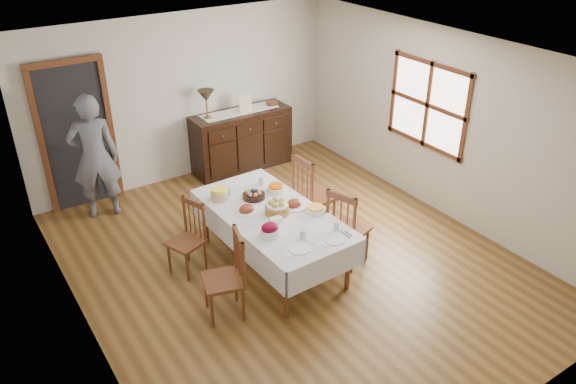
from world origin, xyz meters
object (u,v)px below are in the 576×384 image
person (94,153)px  table_lamp (206,97)px  chair_right_far (311,194)px  chair_left_near (228,275)px  sideboard (242,140)px  dining_table (272,219)px  chair_right_near (346,227)px  chair_left_far (188,237)px

person → table_lamp: (1.86, 0.27, 0.38)m
chair_right_far → person: size_ratio=0.58×
chair_left_near → sideboard: bearing=163.9°
dining_table → chair_left_near: chair_left_near is taller
chair_left_near → table_lamp: 3.56m
dining_table → chair_right_near: bearing=-34.2°
dining_table → chair_right_far: size_ratio=1.96×
sideboard → person: 2.49m
dining_table → chair_right_near: 0.91m
dining_table → chair_right_near: chair_right_near is taller
chair_left_near → chair_right_far: size_ratio=0.90×
chair_right_far → sideboard: 2.26m
chair_left_near → person: person is taller
chair_left_near → table_lamp: table_lamp is taller
dining_table → person: bearing=118.1°
dining_table → chair_left_near: bearing=-151.6°
chair_left_near → dining_table: bearing=135.8°
chair_left_near → sideboard: (1.95, 3.14, -0.02)m
table_lamp → chair_right_far: bearing=-80.7°
person → chair_left_far: bearing=118.9°
chair_left_far → chair_right_near: (1.66, -0.96, 0.07)m
chair_left_far → chair_right_far: bearing=66.8°
chair_right_far → chair_left_far: bearing=84.6°
chair_right_near → chair_right_far: 0.87m
sideboard → table_lamp: bearing=176.5°
chair_right_far → table_lamp: size_ratio=2.44×
chair_right_near → table_lamp: 3.26m
chair_left_far → chair_right_near: bearing=39.8°
person → chair_right_near: bearing=141.5°
chair_left_near → person: (-0.49, 2.91, 0.45)m
chair_right_near → table_lamp: bearing=-13.7°
chair_right_near → dining_table: bearing=38.8°
chair_left_far → table_lamp: (1.38, 2.19, 0.88)m
chair_left_near → sideboard: size_ratio=0.62×
chair_right_near → chair_right_far: chair_right_far is taller
chair_right_far → person: person is taller
table_lamp → sideboard: bearing=-3.5°
chair_right_far → person: bearing=45.8°
chair_left_far → chair_right_far: (1.76, -0.10, 0.10)m
chair_left_near → chair_right_near: size_ratio=0.97×
dining_table → chair_right_far: 0.95m
dining_table → sideboard: 2.84m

